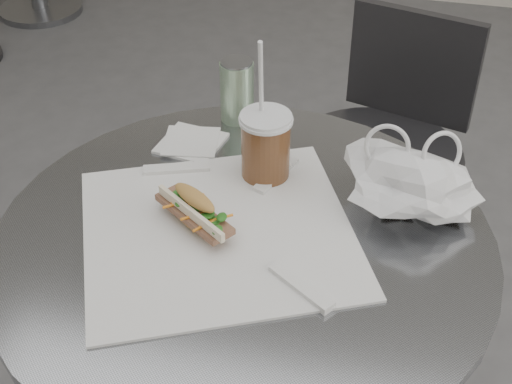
% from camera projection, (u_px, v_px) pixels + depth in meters
% --- Properties ---
extents(cafe_table, '(0.76, 0.76, 0.74)m').
position_uv_depth(cafe_table, '(245.00, 354.00, 1.24)').
color(cafe_table, slate).
rests_on(cafe_table, ground).
extents(chair_far, '(0.41, 0.44, 0.77)m').
position_uv_depth(chair_far, '(378.00, 190.00, 1.81)').
color(chair_far, '#313134').
rests_on(chair_far, ground).
extents(sandwich_paper, '(0.52, 0.51, 0.00)m').
position_uv_depth(sandwich_paper, '(218.00, 231.00, 1.08)').
color(sandwich_paper, white).
rests_on(sandwich_paper, cafe_table).
extents(banh_mi, '(0.18, 0.16, 0.06)m').
position_uv_depth(banh_mi, '(195.00, 211.00, 1.07)').
color(banh_mi, '#B28843').
rests_on(banh_mi, sandwich_paper).
extents(iced_coffee, '(0.09, 0.09, 0.25)m').
position_uv_depth(iced_coffee, '(266.00, 145.00, 1.16)').
color(iced_coffee, brown).
rests_on(iced_coffee, cafe_table).
extents(sunglasses, '(0.13, 0.03, 0.06)m').
position_uv_depth(sunglasses, '(424.00, 203.00, 1.10)').
color(sunglasses, black).
rests_on(sunglasses, cafe_table).
extents(plastic_bag, '(0.23, 0.20, 0.10)m').
position_uv_depth(plastic_bag, '(409.00, 185.00, 1.09)').
color(plastic_bag, silver).
rests_on(plastic_bag, cafe_table).
extents(napkin_stack, '(0.12, 0.12, 0.01)m').
position_uv_depth(napkin_stack, '(191.00, 143.00, 1.27)').
color(napkin_stack, white).
rests_on(napkin_stack, cafe_table).
extents(drink_can, '(0.06, 0.06, 0.12)m').
position_uv_depth(drink_can, '(237.00, 91.00, 1.30)').
color(drink_can, '#589356').
rests_on(drink_can, cafe_table).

